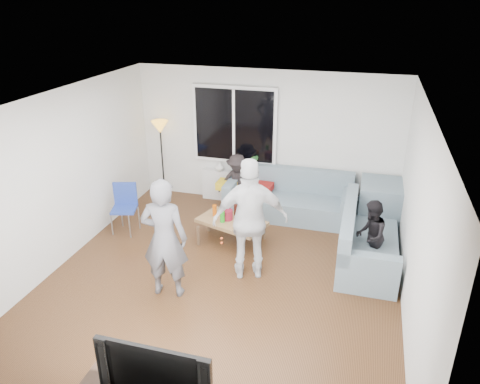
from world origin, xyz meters
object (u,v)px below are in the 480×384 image
(sofa_right_section, at_px, (370,235))
(television, at_px, (159,367))
(side_chair, at_px, (124,210))
(floor_lamp, at_px, (162,160))
(sofa_back_section, at_px, (288,195))
(player_right, at_px, (251,220))
(coffee_table, at_px, (232,231))
(player_left, at_px, (165,239))
(spectator_right, at_px, (370,236))
(spectator_back, at_px, (237,183))

(sofa_right_section, bearing_deg, television, 153.55)
(side_chair, bearing_deg, floor_lamp, 73.57)
(sofa_back_section, xyz_separation_m, player_right, (-0.18, -2.05, 0.49))
(sofa_right_section, xyz_separation_m, floor_lamp, (-4.07, 1.38, 0.36))
(player_right, bearing_deg, sofa_back_section, -114.28)
(sofa_back_section, height_order, coffee_table, sofa_back_section)
(sofa_back_section, height_order, side_chair, side_chair)
(player_left, distance_m, spectator_right, 3.01)
(coffee_table, distance_m, spectator_back, 1.30)
(spectator_right, height_order, television, spectator_right)
(player_left, bearing_deg, coffee_table, -113.46)
(player_right, height_order, television, player_right)
(television, bearing_deg, side_chair, 123.61)
(player_right, xyz_separation_m, spectator_right, (1.66, 0.66, -0.36))
(spectator_right, bearing_deg, floor_lamp, -109.41)
(sofa_right_section, distance_m, coffee_table, 2.21)
(player_left, relative_size, spectator_back, 1.55)
(sofa_right_section, distance_m, floor_lamp, 4.31)
(sofa_back_section, bearing_deg, spectator_right, -43.26)
(sofa_back_section, xyz_separation_m, floor_lamp, (-2.60, 0.24, 0.36))
(player_right, bearing_deg, side_chair, -34.96)
(sofa_right_section, bearing_deg, player_left, 121.78)
(sofa_right_section, xyz_separation_m, spectator_right, (0.00, -0.25, 0.13))
(sofa_right_section, xyz_separation_m, side_chair, (-4.07, -0.22, 0.01))
(floor_lamp, relative_size, television, 1.42)
(sofa_back_section, bearing_deg, spectator_back, 178.25)
(sofa_back_section, relative_size, spectator_back, 2.08)
(coffee_table, bearing_deg, sofa_back_section, 58.75)
(spectator_back, height_order, television, spectator_back)
(sofa_right_section, bearing_deg, spectator_right, -180.00)
(spectator_back, bearing_deg, side_chair, -148.23)
(player_left, bearing_deg, sofa_back_section, -120.55)
(sofa_back_section, distance_m, spectator_back, 0.99)
(spectator_right, bearing_deg, player_right, -65.97)
(sofa_back_section, relative_size, floor_lamp, 1.47)
(sofa_right_section, relative_size, coffee_table, 1.82)
(player_right, bearing_deg, sofa_right_section, -170.44)
(sofa_back_section, xyz_separation_m, television, (-0.33, -4.77, 0.33))
(side_chair, relative_size, floor_lamp, 0.55)
(sofa_back_section, relative_size, television, 2.10)
(sofa_back_section, distance_m, floor_lamp, 2.63)
(sofa_right_section, relative_size, spectator_right, 1.81)
(sofa_back_section, height_order, floor_lamp, floor_lamp)
(coffee_table, relative_size, spectator_right, 0.99)
(player_right, relative_size, spectator_right, 1.65)
(player_right, height_order, spectator_back, player_right)
(player_right, xyz_separation_m, spectator_back, (-0.80, 2.08, -0.36))
(spectator_right, height_order, spectator_back, spectator_back)
(floor_lamp, xyz_separation_m, spectator_back, (1.61, -0.21, -0.23))
(coffee_table, relative_size, side_chair, 1.28)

